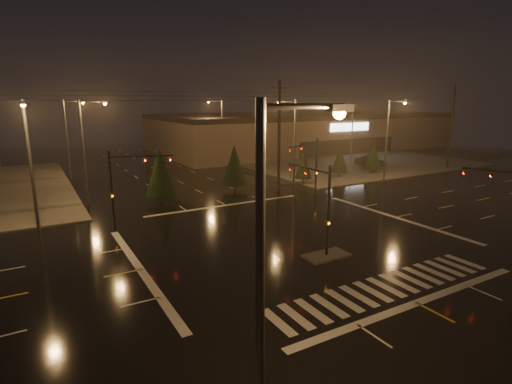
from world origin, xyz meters
TOP-DOWN VIEW (x-y plane):
  - ground at (0.00, 0.00)m, footprint 140.00×140.00m
  - sidewalk_ne at (30.00, 30.00)m, footprint 36.00×36.00m
  - median_island at (0.00, -4.00)m, footprint 3.00×1.60m
  - crosswalk at (0.00, -9.00)m, footprint 15.00×2.60m
  - stop_bar_near at (0.00, -11.00)m, footprint 16.00×0.50m
  - stop_bar_far at (0.00, 11.00)m, footprint 16.00×0.50m
  - parking_lot at (35.00, 28.00)m, footprint 50.00×24.00m
  - retail_building at (35.00, 45.99)m, footprint 60.20×28.30m
  - signal_mast_median at (0.00, -3.07)m, footprint 0.25×4.59m
  - signal_mast_ne at (9.50, 10.14)m, footprint 4.84×1.86m
  - signal_mast_nw at (-9.50, 10.14)m, footprint 4.84×1.86m
  - streetlight_0 at (-11.18, -15.00)m, footprint 2.77×0.32m
  - streetlight_1 at (-11.18, 18.00)m, footprint 2.77×0.32m
  - streetlight_2 at (-11.18, 34.00)m, footprint 2.77×0.32m
  - streetlight_3 at (11.18, 16.00)m, footprint 2.77×0.32m
  - streetlight_4 at (11.18, 36.00)m, footprint 2.77×0.32m
  - streetlight_5 at (-16.00, 11.18)m, footprint 0.32×2.77m
  - streetlight_6 at (22.00, 11.18)m, footprint 0.32×2.77m
  - utility_pole_1 at (8.00, 14.00)m, footprint 2.20×0.32m
  - utility_pole_2 at (38.00, 14.00)m, footprint 2.20×0.32m
  - conifer_0 at (12.56, 15.53)m, footprint 2.05×2.05m
  - conifer_1 at (19.10, 16.42)m, footprint 2.20×2.20m
  - conifer_2 at (25.03, 16.48)m, footprint 2.57×2.57m
  - conifer_3 at (-4.98, 15.52)m, footprint 3.01×3.01m
  - conifer_4 at (3.66, 16.34)m, footprint 2.86×2.86m
  - car_parked at (29.68, 21.27)m, footprint 3.48×5.24m

SIDE VIEW (x-z plane):
  - ground at x=0.00m, z-range 0.00..0.00m
  - crosswalk at x=0.00m, z-range 0.00..0.01m
  - stop_bar_near at x=0.00m, z-range 0.00..0.01m
  - stop_bar_far at x=0.00m, z-range 0.00..0.01m
  - parking_lot at x=35.00m, z-range 0.00..0.08m
  - sidewalk_ne at x=30.00m, z-range 0.00..0.12m
  - median_island at x=0.00m, z-range 0.00..0.15m
  - car_parked at x=29.68m, z-range 0.00..1.66m
  - conifer_0 at x=12.56m, z-range 0.35..4.25m
  - conifer_1 at x=19.10m, z-range 0.35..4.48m
  - conifer_2 at x=25.03m, z-range 0.35..5.07m
  - conifer_4 at x=3.66m, z-range 0.35..5.52m
  - conifer_3 at x=-4.98m, z-range 0.35..5.76m
  - signal_mast_median at x=0.00m, z-range 0.75..6.75m
  - signal_mast_ne at x=9.50m, z-range 0.79..6.79m
  - signal_mast_nw at x=-9.50m, z-range 0.79..6.79m
  - retail_building at x=35.00m, z-range 0.24..7.44m
  - streetlight_0 at x=-11.18m, z-range 0.80..10.80m
  - streetlight_1 at x=-11.18m, z-range 0.80..10.80m
  - streetlight_2 at x=-11.18m, z-range 0.80..10.80m
  - streetlight_3 at x=11.18m, z-range 0.80..10.80m
  - streetlight_4 at x=11.18m, z-range 0.80..10.80m
  - streetlight_5 at x=-16.00m, z-range 0.80..10.80m
  - streetlight_6 at x=22.00m, z-range 0.80..10.80m
  - utility_pole_1 at x=8.00m, z-range 0.13..12.13m
  - utility_pole_2 at x=38.00m, z-range 0.13..12.13m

